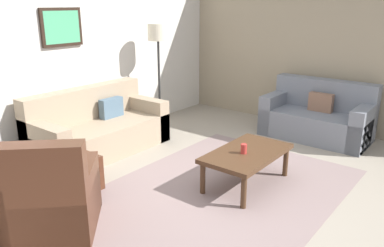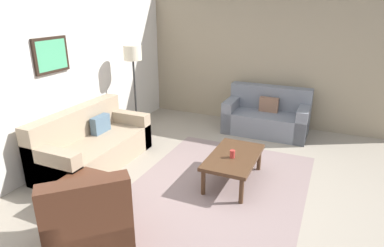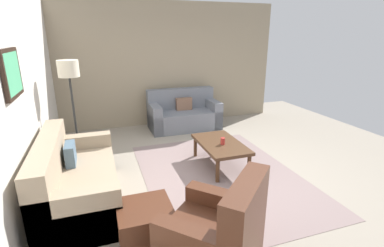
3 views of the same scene
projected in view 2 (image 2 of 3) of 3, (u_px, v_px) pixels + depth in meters
The scene contains 12 objects.
ground_plane at pixel (216, 190), 4.48m from camera, with size 8.00×8.00×0.00m, color gray.
rear_partition at pixel (58, 73), 4.98m from camera, with size 6.00×0.12×2.80m, color silver.
stone_feature_panel at pixel (269, 56), 6.56m from camera, with size 0.12×5.20×2.80m, color gray.
area_rug at pixel (216, 190), 4.48m from camera, with size 3.14×2.30×0.01m, color gray.
couch_main at pixel (90, 146), 5.14m from camera, with size 1.90×0.89×0.88m.
couch_loveseat at pixel (267, 117), 6.44m from camera, with size 0.83×1.57×0.88m.
armchair_leather at pixel (89, 227), 3.26m from camera, with size 1.13×1.13×0.95m.
ottoman at pixel (85, 194), 4.02m from camera, with size 0.56×0.56×0.40m, color #4C2819.
coffee_table at pixel (234, 159), 4.58m from camera, with size 1.10×0.64×0.41m.
cup at pixel (232, 154), 4.48m from camera, with size 0.07×0.07×0.11m, color #B2332D.
lamp_standing at pixel (133, 62), 5.85m from camera, with size 0.32×0.32×1.71m.
framed_artwork at pixel (51, 55), 4.70m from camera, with size 0.61×0.04×0.51m.
Camera 2 is at (-3.68, -1.27, 2.41)m, focal length 30.58 mm.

